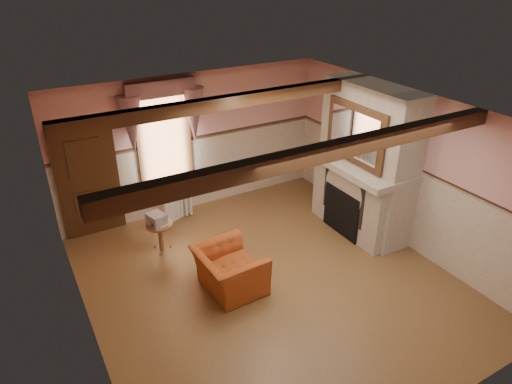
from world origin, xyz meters
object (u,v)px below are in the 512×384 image
armchair (230,270)px  side_table (161,237)px  bowl (368,164)px  oil_lamp (339,144)px  radiator (175,204)px  mantel_clock (337,144)px

armchair → side_table: bearing=18.5°
bowl → armchair: bearing=-176.0°
side_table → bowl: (3.48, -1.35, 1.18)m
side_table → oil_lamp: 3.74m
armchair → bowl: bowl is taller
radiator → oil_lamp: oil_lamp is taller
armchair → side_table: (-0.59, 1.55, -0.07)m
side_table → oil_lamp: size_ratio=1.96×
armchair → bowl: bearing=-88.3°
side_table → radiator: size_ratio=0.79×
armchair → mantel_clock: size_ratio=4.38×
armchair → side_table: 1.66m
side_table → bowl: size_ratio=1.74×
armchair → mantel_clock: mantel_clock is taller
mantel_clock → oil_lamp: size_ratio=0.86×
armchair → oil_lamp: (2.88, 1.03, 1.22)m
side_table → radiator: radiator is taller
bowl → mantel_clock: bearing=90.0°
radiator → mantel_clock: size_ratio=2.92×
side_table → mantel_clock: (3.48, -0.46, 1.25)m
radiator → oil_lamp: bearing=-50.9°
side_table → bowl: bearing=-21.2°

